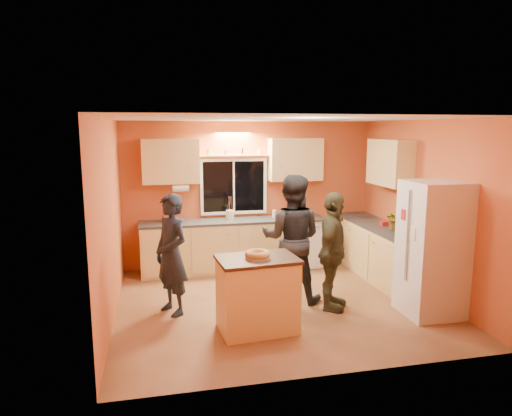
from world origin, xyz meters
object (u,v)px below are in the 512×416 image
object	(u,v)px
refrigerator	(433,249)
person_left	(171,254)
island	(257,294)
person_right	(332,252)
person_center	(291,238)

from	to	relation	value
refrigerator	person_left	xyz separation A→B (m)	(-3.38, 0.77, -0.08)
island	person_right	world-z (taller)	person_right
person_left	person_right	bearing A→B (deg)	50.49
refrigerator	person_center	bearing A→B (deg)	151.78
island	person_left	bearing A→B (deg)	137.19
person_center	person_right	size ratio (longest dim) A/B	1.12
person_center	person_left	bearing A→B (deg)	28.67
refrigerator	island	xyz separation A→B (m)	(-2.38, -0.01, -0.43)
person_left	person_right	xyz separation A→B (m)	(2.15, -0.33, 0.00)
island	person_right	bearing A→B (deg)	16.71
refrigerator	person_left	distance (m)	3.47
island	person_right	size ratio (longest dim) A/B	0.62
refrigerator	island	world-z (taller)	refrigerator
person_center	island	bearing A→B (deg)	76.70
island	person_center	distance (m)	1.23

